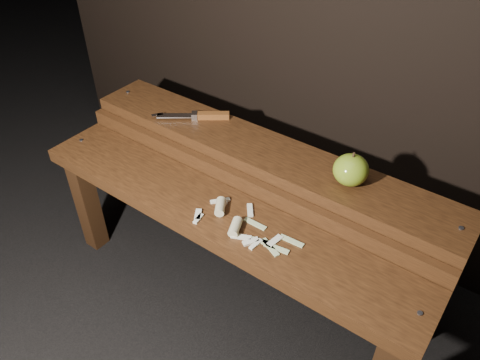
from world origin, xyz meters
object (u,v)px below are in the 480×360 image
Objects in this scene: bench_rear_tier at (261,172)px; bench_front_tier at (214,229)px; knife at (203,116)px; apple at (351,170)px.

bench_front_tier is at bearing -90.00° from bench_rear_tier.
knife is at bearing 133.49° from bench_front_tier.
bench_rear_tier is 5.75× the size of knife.
bench_front_tier is 1.00× the size of bench_rear_tier.
bench_rear_tier is 0.26m from knife.
apple is (0.27, 0.00, 0.13)m from bench_rear_tier.
knife is at bearing 177.56° from apple.
knife reaches higher than bench_rear_tier.
apple is 0.51m from knife.
bench_rear_tier is at bearing -6.22° from knife.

